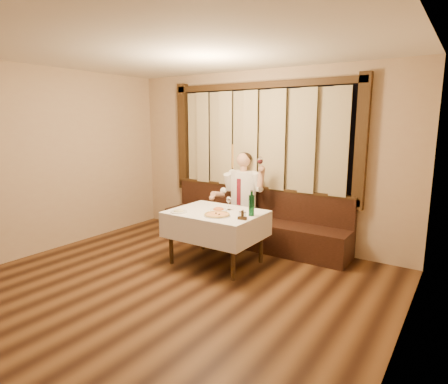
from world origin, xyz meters
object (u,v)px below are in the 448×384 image
Objects in this scene: banquette at (252,225)px; dining_table at (216,219)px; pasta_red at (218,208)px; cruet_caddy at (242,216)px; green_bottle at (251,205)px; seated_man at (241,192)px; pizza at (217,215)px; pasta_cream at (179,210)px.

banquette is 1.08m from dining_table.
pasta_red is 0.58m from cruet_caddy.
seated_man is at bearing 128.28° from green_bottle.
banquette reaches higher than pasta_red.
pasta_cream reaches higher than pizza.
pasta_cream is 0.67× the size of green_bottle.
cruet_caddy reaches higher than dining_table.
seated_man reaches higher than dining_table.
pasta_cream is 1.90× the size of cruet_caddy.
pasta_cream is (-0.40, -1.35, 0.48)m from banquette.
seated_man is at bearing 99.48° from dining_table.
pizza is 1.17m from seated_man.
dining_table is at bearing -88.59° from pasta_red.
dining_table is at bearing 153.86° from cruet_caddy.
dining_table is at bearing -90.00° from banquette.
banquette reaches higher than pasta_cream.
cruet_caddy is at bearing -90.00° from green_bottle.
seated_man is (0.24, 1.26, 0.07)m from pasta_cream.
green_bottle reaches higher than pasta_red.
banquette is 26.42× the size of cruet_caddy.
pasta_red is at bearing 91.41° from dining_table.
pasta_red is (-0.15, 0.26, 0.02)m from pizza.
cruet_caddy is at bearing 3.73° from pizza.
pasta_red is at bearing -179.94° from green_bottle.
dining_table is 0.97m from seated_man.
pizza is 0.24× the size of seated_man.
seated_man is at bearing 100.05° from pasta_red.
cruet_caddy is (0.53, -0.23, 0.01)m from pasta_red.
dining_table is 5.53× the size of pasta_cream.
dining_table is at bearing -173.18° from green_bottle.
seated_man is at bearing -149.63° from banquette.
pasta_red reaches higher than dining_table.
seated_man is (-0.69, 0.87, -0.04)m from green_bottle.
pizza is 1.04× the size of green_bottle.
banquette is 1.31m from pizza.
seated_man reaches higher than pasta_cream.
banquette is 1.39m from cruet_caddy.
green_bottle is (0.38, 0.26, 0.13)m from pizza.
seated_man is (-0.16, -0.09, 0.55)m from banquette.
green_bottle is at bearing 23.03° from pasta_cream.
cruet_caddy is at bearing -17.78° from dining_table.
cruet_caddy is (0.53, -0.17, 0.15)m from dining_table.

